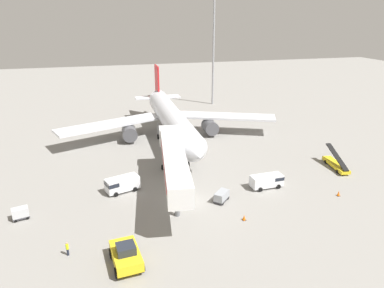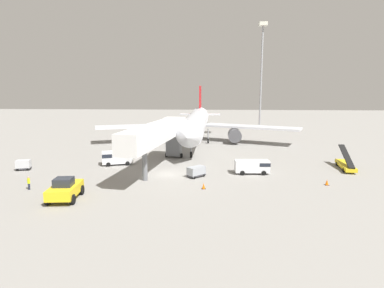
% 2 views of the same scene
% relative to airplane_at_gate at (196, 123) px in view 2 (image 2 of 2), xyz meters
% --- Properties ---
extents(ground_plane, '(300.00, 300.00, 0.00)m').
position_rel_airplane_at_gate_xyz_m(ground_plane, '(-3.05, -27.28, -4.63)').
color(ground_plane, gray).
extents(airplane_at_gate, '(47.35, 45.97, 13.21)m').
position_rel_airplane_at_gate_xyz_m(airplane_at_gate, '(0.00, 0.00, 0.00)').
color(airplane_at_gate, silver).
rests_on(airplane_at_gate, ground).
extents(jet_bridge, '(6.64, 23.99, 7.26)m').
position_rel_airplane_at_gate_xyz_m(jet_bridge, '(-4.63, -23.89, 0.89)').
color(jet_bridge, silver).
rests_on(jet_bridge, ground).
extents(pushback_tug, '(3.46, 5.38, 2.55)m').
position_rel_airplane_at_gate_xyz_m(pushback_tug, '(-13.00, -38.64, -3.43)').
color(pushback_tug, yellow).
rests_on(pushback_tug, ground).
extents(belt_loader_truck, '(2.61, 7.18, 3.30)m').
position_rel_airplane_at_gate_xyz_m(belt_loader_truck, '(24.31, -22.39, -3.86)').
color(belt_loader_truck, yellow).
rests_on(belt_loader_truck, ground).
extents(service_van_outer_left, '(5.08, 2.48, 1.98)m').
position_rel_airplane_at_gate_xyz_m(service_van_outer_left, '(9.55, -26.00, -3.49)').
color(service_van_outer_left, white).
rests_on(service_van_outer_left, ground).
extents(service_van_mid_center, '(5.31, 3.54, 2.22)m').
position_rel_airplane_at_gate_xyz_m(service_van_mid_center, '(-12.13, -21.63, -3.37)').
color(service_van_mid_center, white).
rests_on(service_van_mid_center, ground).
extents(baggage_cart_far_right, '(2.25, 1.71, 1.56)m').
position_rel_airplane_at_gate_xyz_m(baggage_cart_far_right, '(-25.41, -26.00, -3.78)').
color(baggage_cart_far_right, '#38383D').
rests_on(baggage_cart_far_right, ground).
extents(baggage_cart_near_right, '(2.72, 2.74, 1.49)m').
position_rel_airplane_at_gate_xyz_m(baggage_cart_near_right, '(1.31, -28.38, -3.81)').
color(baggage_cart_near_right, '#38383D').
rests_on(baggage_cart_near_right, ground).
extents(ground_crew_worker_foreground, '(0.41, 0.41, 1.66)m').
position_rel_airplane_at_gate_xyz_m(ground_crew_worker_foreground, '(-19.10, -35.41, -3.75)').
color(ground_crew_worker_foreground, '#1E2333').
rests_on(ground_crew_worker_foreground, ground).
extents(safety_cone_alpha, '(0.50, 0.50, 0.76)m').
position_rel_airplane_at_gate_xyz_m(safety_cone_alpha, '(18.40, -31.27, -4.26)').
color(safety_cone_alpha, black).
rests_on(safety_cone_alpha, ground).
extents(safety_cone_bravo, '(0.49, 0.49, 0.75)m').
position_rel_airplane_at_gate_xyz_m(safety_cone_bravo, '(2.47, -33.79, -4.27)').
color(safety_cone_bravo, black).
rests_on(safety_cone_bravo, ground).
extents(apron_light_mast, '(2.40, 2.40, 31.85)m').
position_rel_airplane_at_gate_xyz_m(apron_light_mast, '(18.45, 28.15, 16.74)').
color(apron_light_mast, '#93969B').
rests_on(apron_light_mast, ground).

